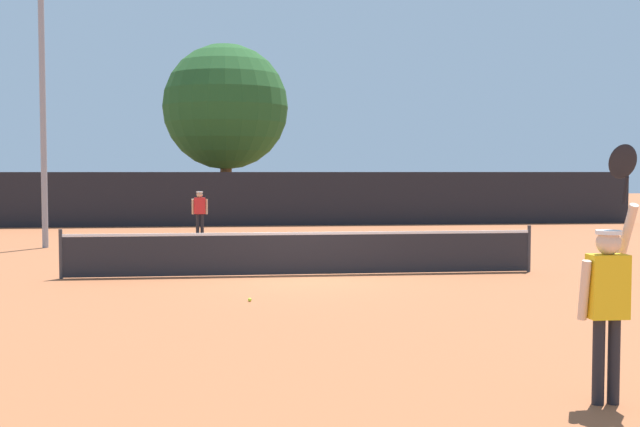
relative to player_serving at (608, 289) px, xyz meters
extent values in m
plane|color=#9E5633|center=(-2.10, 10.06, -1.15)|extent=(120.00, 120.00, 0.00)
cube|color=#232328|center=(-2.10, 10.06, -0.68)|extent=(10.46, 0.03, 0.91)
cube|color=white|center=(-2.10, 10.06, -0.22)|extent=(10.46, 0.04, 0.06)
cylinder|color=#333338|center=(-7.33, 10.06, -0.62)|extent=(0.08, 0.08, 1.07)
cylinder|color=#333338|center=(3.13, 10.06, -0.62)|extent=(0.08, 0.08, 1.07)
cube|color=black|center=(-2.10, 26.14, -0.02)|extent=(32.21, 0.12, 2.27)
cube|color=yellow|center=(-0.01, -0.01, 0.03)|extent=(0.38, 0.22, 0.64)
sphere|color=beige|center=(-0.01, -0.01, 0.46)|extent=(0.24, 0.24, 0.24)
cylinder|color=white|center=(-0.01, -0.01, 0.56)|extent=(0.26, 0.26, 0.04)
cylinder|color=black|center=(-0.09, -0.01, -0.72)|extent=(0.12, 0.12, 0.86)
cylinder|color=black|center=(0.07, -0.01, -0.72)|extent=(0.12, 0.12, 0.86)
cylinder|color=beige|center=(-0.25, -0.01, -0.01)|extent=(0.09, 0.18, 0.61)
cylinder|color=beige|center=(0.23, 0.08, 0.56)|extent=(0.09, 0.33, 0.58)
cylinder|color=black|center=(0.23, 0.14, 0.97)|extent=(0.04, 0.11, 0.28)
ellipsoid|color=black|center=(0.23, 0.20, 1.26)|extent=(0.30, 0.13, 0.36)
cube|color=red|center=(-4.77, 21.03, -0.07)|extent=(0.38, 0.22, 0.58)
sphere|color=tan|center=(-4.77, 21.03, 0.32)|extent=(0.22, 0.22, 0.22)
cylinder|color=white|center=(-4.77, 21.03, 0.42)|extent=(0.23, 0.23, 0.04)
cylinder|color=black|center=(-4.85, 21.03, -0.76)|extent=(0.12, 0.12, 0.79)
cylinder|color=black|center=(-4.69, 21.03, -0.76)|extent=(0.12, 0.12, 0.79)
cylinder|color=tan|center=(-5.01, 21.03, -0.10)|extent=(0.09, 0.17, 0.56)
cylinder|color=tan|center=(-4.53, 21.03, -0.10)|extent=(0.09, 0.16, 0.56)
sphere|color=#CCE033|center=(-3.37, 6.59, -1.12)|extent=(0.07, 0.07, 0.07)
cylinder|color=gray|center=(-9.26, 17.20, 3.59)|extent=(0.18, 0.18, 9.50)
cylinder|color=brown|center=(-3.87, 31.36, 0.42)|extent=(0.56, 0.56, 3.15)
sphere|color=#235123|center=(-3.87, 31.36, 4.27)|extent=(6.06, 6.06, 6.06)
cube|color=white|center=(-10.01, 32.59, -0.55)|extent=(2.14, 4.30, 0.90)
cube|color=#2D333D|center=(-10.01, 32.29, 0.22)|extent=(1.82, 2.29, 0.64)
cylinder|color=black|center=(-10.86, 33.99, -0.85)|extent=(0.22, 0.60, 0.60)
cylinder|color=black|center=(-9.16, 33.99, -0.85)|extent=(0.22, 0.60, 0.60)
cylinder|color=black|center=(-10.86, 31.19, -0.85)|extent=(0.22, 0.60, 0.60)
cylinder|color=black|center=(-9.16, 31.19, -0.85)|extent=(0.22, 0.60, 0.60)
cube|color=red|center=(-4.66, 32.55, -0.55)|extent=(2.39, 4.40, 0.90)
cube|color=#2D333D|center=(-4.66, 32.25, 0.22)|extent=(1.95, 2.39, 0.64)
cylinder|color=black|center=(-5.51, 33.95, -0.85)|extent=(0.22, 0.60, 0.60)
cylinder|color=black|center=(-3.81, 33.95, -0.85)|extent=(0.22, 0.60, 0.60)
cylinder|color=black|center=(-5.51, 31.15, -0.85)|extent=(0.22, 0.60, 0.60)
cylinder|color=black|center=(-3.81, 31.15, -0.85)|extent=(0.22, 0.60, 0.60)
camera|label=1|loc=(-3.72, -7.40, 1.17)|focal=44.42mm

